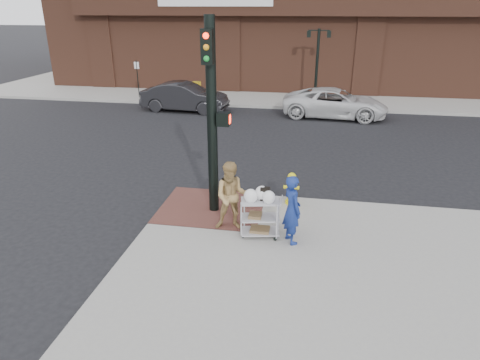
% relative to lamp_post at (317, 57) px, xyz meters
% --- Properties ---
extents(ground, '(220.00, 220.00, 0.00)m').
position_rel_lamp_post_xyz_m(ground, '(-2.00, -16.00, -2.62)').
color(ground, black).
rests_on(ground, ground).
extents(sidewalk_far, '(65.00, 36.00, 0.15)m').
position_rel_lamp_post_xyz_m(sidewalk_far, '(10.50, 16.00, -2.54)').
color(sidewalk_far, gray).
rests_on(sidewalk_far, ground).
extents(brick_curb_ramp, '(2.80, 2.40, 0.01)m').
position_rel_lamp_post_xyz_m(brick_curb_ramp, '(-2.60, -15.10, -2.46)').
color(brick_curb_ramp, '#562C28').
rests_on(brick_curb_ramp, sidewalk_near).
extents(lamp_post, '(1.32, 0.22, 4.00)m').
position_rel_lamp_post_xyz_m(lamp_post, '(0.00, 0.00, 0.00)').
color(lamp_post, black).
rests_on(lamp_post, sidewalk_far).
extents(parking_sign, '(0.05, 0.05, 2.20)m').
position_rel_lamp_post_xyz_m(parking_sign, '(-10.50, -1.00, -1.37)').
color(parking_sign, black).
rests_on(parking_sign, sidewalk_far).
extents(traffic_signal_pole, '(0.61, 0.51, 5.00)m').
position_rel_lamp_post_xyz_m(traffic_signal_pole, '(-2.48, -15.23, 0.21)').
color(traffic_signal_pole, black).
rests_on(traffic_signal_pole, sidewalk_near).
extents(woman_blue, '(0.65, 0.73, 1.67)m').
position_rel_lamp_post_xyz_m(woman_blue, '(-0.33, -16.54, -1.63)').
color(woman_blue, navy).
rests_on(woman_blue, sidewalk_near).
extents(pedestrian_tan, '(0.94, 0.78, 1.75)m').
position_rel_lamp_post_xyz_m(pedestrian_tan, '(-1.81, -16.15, -1.59)').
color(pedestrian_tan, '#A6844E').
rests_on(pedestrian_tan, sidewalk_near).
extents(sedan_dark, '(4.74, 1.96, 1.53)m').
position_rel_lamp_post_xyz_m(sedan_dark, '(-6.91, -3.32, -1.86)').
color(sedan_dark, black).
rests_on(sedan_dark, ground).
extents(minivan_white, '(5.41, 2.83, 1.45)m').
position_rel_lamp_post_xyz_m(minivan_white, '(1.05, -3.33, -1.89)').
color(minivan_white, silver).
rests_on(minivan_white, ground).
extents(utility_cart, '(0.99, 0.67, 1.25)m').
position_rel_lamp_post_xyz_m(utility_cart, '(-1.08, -16.39, -1.90)').
color(utility_cart, '#ACACB1').
rests_on(utility_cart, sidewalk_near).
extents(fire_hydrant, '(0.44, 0.31, 0.93)m').
position_rel_lamp_post_xyz_m(fire_hydrant, '(-0.46, -14.44, -1.99)').
color(fire_hydrant, yellow).
rests_on(fire_hydrant, sidewalk_near).
extents(newsbox_red, '(0.49, 0.46, 0.94)m').
position_rel_lamp_post_xyz_m(newsbox_red, '(-7.61, -1.08, -2.00)').
color(newsbox_red, maroon).
rests_on(newsbox_red, sidewalk_far).
extents(newsbox_yellow, '(0.53, 0.50, 1.09)m').
position_rel_lamp_post_xyz_m(newsbox_yellow, '(-6.84, -1.29, -1.92)').
color(newsbox_yellow, gold).
rests_on(newsbox_yellow, sidewalk_far).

